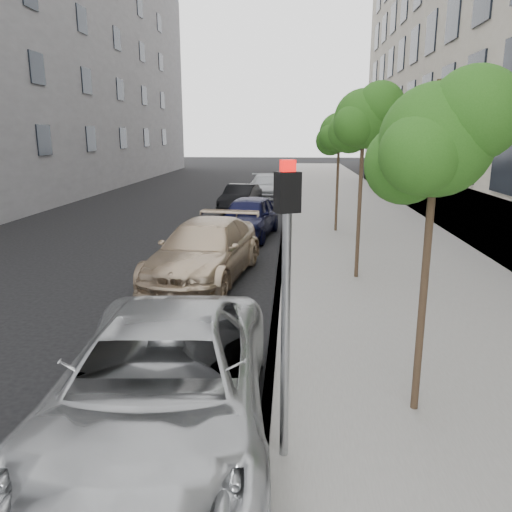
# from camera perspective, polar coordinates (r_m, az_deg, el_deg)

# --- Properties ---
(ground) EXTENTS (160.00, 160.00, 0.00)m
(ground) POSITION_cam_1_polar(r_m,az_deg,el_deg) (6.30, -11.23, -23.62)
(ground) COLOR black
(ground) RESTS_ON ground
(sidewalk) EXTENTS (6.40, 72.00, 0.14)m
(sidewalk) POSITION_cam_1_polar(r_m,az_deg,el_deg) (29.18, 9.69, 6.25)
(sidewalk) COLOR gray
(sidewalk) RESTS_ON ground
(curb) EXTENTS (0.15, 72.00, 0.14)m
(curb) POSITION_cam_1_polar(r_m,az_deg,el_deg) (29.05, 3.51, 6.38)
(curb) COLOR #9E9B93
(curb) RESTS_ON ground
(tree_near) EXTENTS (1.71, 1.51, 4.43)m
(tree_near) POSITION_cam_1_polar(r_m,az_deg,el_deg) (6.55, 20.14, 12.32)
(tree_near) COLOR #38281C
(tree_near) RESTS_ON sidewalk
(tree_mid) EXTENTS (1.77, 1.57, 4.90)m
(tree_mid) POSITION_cam_1_polar(r_m,az_deg,el_deg) (12.93, 12.34, 15.07)
(tree_mid) COLOR #38281C
(tree_mid) RESTS_ON sidewalk
(tree_far) EXTENTS (1.80, 1.60, 4.60)m
(tree_far) POSITION_cam_1_polar(r_m,az_deg,el_deg) (19.39, 9.58, 13.75)
(tree_far) COLOR #38281C
(tree_far) RESTS_ON sidewalk
(signal_pole) EXTENTS (0.29, 0.26, 3.41)m
(signal_pole) POSITION_cam_1_polar(r_m,az_deg,el_deg) (5.38, 3.47, -2.94)
(signal_pole) COLOR #939699
(signal_pole) RESTS_ON sidewalk
(minivan) EXTENTS (3.01, 5.81, 1.56)m
(minivan) POSITION_cam_1_polar(r_m,az_deg,el_deg) (6.47, -10.80, -14.31)
(minivan) COLOR #A0A3A5
(minivan) RESTS_ON ground
(suv) EXTENTS (2.93, 5.60, 1.55)m
(suv) POSITION_cam_1_polar(r_m,az_deg,el_deg) (13.35, -5.86, 0.61)
(suv) COLOR tan
(suv) RESTS_ON ground
(sedan_blue) EXTENTS (2.40, 4.69, 1.53)m
(sedan_blue) POSITION_cam_1_polar(r_m,az_deg,el_deg) (18.85, -0.89, 4.52)
(sedan_blue) COLOR black
(sedan_blue) RESTS_ON ground
(sedan_black) EXTENTS (1.95, 4.17, 1.32)m
(sedan_black) POSITION_cam_1_polar(r_m,az_deg,el_deg) (25.29, -1.79, 6.65)
(sedan_black) COLOR black
(sedan_black) RESTS_ON ground
(sedan_rear) EXTENTS (2.39, 4.91, 1.38)m
(sedan_rear) POSITION_cam_1_polar(r_m,az_deg,el_deg) (30.64, 1.16, 7.95)
(sedan_rear) COLOR #9EA2A6
(sedan_rear) RESTS_ON ground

